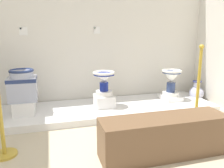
% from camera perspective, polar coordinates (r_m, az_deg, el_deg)
% --- Properties ---
extents(ground_plane, '(5.91, 5.59, 0.02)m').
position_cam_1_polar(ground_plane, '(2.27, 7.22, -19.66)').
color(ground_plane, beige).
extents(wall_back, '(4.11, 0.06, 2.94)m').
position_cam_1_polar(wall_back, '(3.87, -4.26, 16.67)').
color(wall_back, silver).
rests_on(wall_back, ground_plane).
extents(display_platform, '(3.50, 0.98, 0.10)m').
position_cam_1_polar(display_platform, '(3.52, -2.13, -6.40)').
color(display_platform, white).
rests_on(display_platform, ground_plane).
extents(plinth_block_pale_glazed, '(0.28, 0.40, 0.19)m').
position_cam_1_polar(plinth_block_pale_glazed, '(3.41, -21.37, -5.38)').
color(plinth_block_pale_glazed, white).
rests_on(plinth_block_pale_glazed, display_platform).
extents(antique_toilet_pale_glazed, '(0.38, 0.34, 0.44)m').
position_cam_1_polar(antique_toilet_pale_glazed, '(3.33, -21.81, -0.11)').
color(antique_toilet_pale_glazed, '#ACB4CD').
rests_on(antique_toilet_pale_glazed, plinth_block_pale_glazed).
extents(plinth_block_slender_white, '(0.29, 0.31, 0.18)m').
position_cam_1_polar(plinth_block_slender_white, '(3.47, -2.04, -4.29)').
color(plinth_block_slender_white, white).
rests_on(plinth_block_slender_white, display_platform).
extents(antique_toilet_slender_white, '(0.34, 0.34, 0.37)m').
position_cam_1_polar(antique_toilet_slender_white, '(3.39, -2.08, 1.17)').
color(antique_toilet_slender_white, white).
rests_on(antique_toilet_slender_white, plinth_block_slender_white).
extents(plinth_block_leftmost, '(0.29, 0.38, 0.07)m').
position_cam_1_polar(plinth_block_leftmost, '(3.98, 14.59, -3.30)').
color(plinth_block_leftmost, white).
rests_on(plinth_block_leftmost, display_platform).
extents(antique_toilet_leftmost, '(0.33, 0.33, 0.44)m').
position_cam_1_polar(antique_toilet_leftmost, '(3.90, 14.85, 1.25)').
color(antique_toilet_leftmost, white).
rests_on(antique_toilet_leftmost, plinth_block_leftmost).
extents(info_placard_first, '(0.12, 0.01, 0.13)m').
position_cam_1_polar(info_placard_first, '(3.76, -21.63, 12.43)').
color(info_placard_first, white).
extents(info_placard_second, '(0.10, 0.01, 0.11)m').
position_cam_1_polar(info_placard_second, '(3.83, -3.89, 13.54)').
color(info_placard_second, white).
extents(decorative_vase_companion, '(0.26, 0.26, 0.38)m').
position_cam_1_polar(decorative_vase_companion, '(4.33, 20.66, -2.00)').
color(decorative_vase_companion, navy).
rests_on(decorative_vase_companion, ground_plane).
extents(stanchion_post_near_left, '(0.24, 0.24, 0.96)m').
position_cam_1_polar(stanchion_post_near_left, '(2.48, -26.24, -10.12)').
color(stanchion_post_near_left, gold).
rests_on(stanchion_post_near_left, ground_plane).
extents(stanchion_post_near_right, '(0.23, 0.23, 1.07)m').
position_cam_1_polar(stanchion_post_near_right, '(3.19, 20.85, -3.54)').
color(stanchion_post_near_right, gold).
rests_on(stanchion_post_near_right, ground_plane).
extents(museum_bench, '(1.30, 0.36, 0.40)m').
position_cam_1_polar(museum_bench, '(2.35, 13.14, -12.77)').
color(museum_bench, brown).
rests_on(museum_bench, ground_plane).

